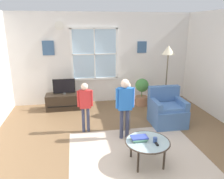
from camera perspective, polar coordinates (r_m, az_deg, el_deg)
ground_plane at (r=4.27m, az=3.55°, el=-16.21°), size 5.88×6.51×0.02m
back_wall at (r=6.62m, az=-2.43°, el=8.14°), size 5.28×0.17×2.65m
area_rug at (r=4.21m, az=6.54°, el=-16.57°), size 2.45×2.10×0.01m
tv_stand at (r=6.31m, az=-12.10°, el=-3.05°), size 1.03×0.46×0.44m
television at (r=6.18m, az=-12.35°, el=0.83°), size 0.60×0.08×0.43m
armchair at (r=5.39m, az=14.09°, el=-5.42°), size 0.76×0.74×0.87m
coffee_table at (r=3.83m, az=9.19°, el=-13.46°), size 0.76×0.76×0.42m
book_stack at (r=3.81m, az=7.10°, el=-12.50°), size 0.28×0.18×0.07m
cup at (r=3.79m, az=11.14°, el=-12.75°), size 0.07×0.07×0.09m
remote_near_books at (r=3.90m, az=7.74°, el=-12.17°), size 0.05×0.14×0.02m
remote_near_cup at (r=3.76m, az=11.42°, el=-13.56°), size 0.04×0.14×0.02m
person_blue_shirt at (r=4.41m, az=3.35°, el=-3.33°), size 0.38×0.17×1.28m
person_pink_shirt at (r=4.79m, az=3.91°, el=-2.95°), size 0.34×0.15×1.12m
person_red_shirt at (r=4.76m, az=-7.01°, el=-3.22°), size 0.34×0.15×1.11m
potted_plant_by_window at (r=6.48m, az=7.75°, el=-0.43°), size 0.39×0.39×0.80m
floor_lamp at (r=5.70m, az=14.35°, el=8.13°), size 0.32×0.32×1.80m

